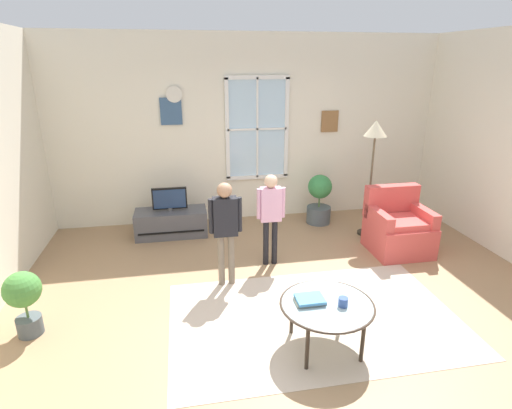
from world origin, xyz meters
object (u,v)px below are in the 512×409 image
at_px(tv_stand, 171,223).
at_px(television, 170,199).
at_px(coffee_table, 327,306).
at_px(cup, 343,302).
at_px(floor_lamp, 375,140).
at_px(potted_plant_by_window, 319,199).
at_px(remote_near_books, 322,300).
at_px(person_pink_shirt, 271,209).
at_px(potted_plant_corner, 24,297).
at_px(person_black_shirt, 225,223).
at_px(armchair, 398,228).
at_px(book_stack, 310,300).

xyz_separation_m(tv_stand, television, (0.00, -0.00, 0.38)).
distance_m(coffee_table, cup, 0.15).
bearing_deg(coffee_table, floor_lamp, 57.67).
bearing_deg(potted_plant_by_window, floor_lamp, -45.37).
bearing_deg(remote_near_books, person_pink_shirt, 93.91).
bearing_deg(tv_stand, potted_plant_corner, -121.35).
distance_m(cup, person_black_shirt, 1.63).
distance_m(cup, potted_plant_by_window, 3.12).
bearing_deg(person_black_shirt, tv_stand, 112.54).
xyz_separation_m(remote_near_books, potted_plant_by_window, (0.97, 2.90, -0.06)).
relative_size(television, floor_lamp, 0.29).
relative_size(remote_near_books, floor_lamp, 0.08).
relative_size(tv_stand, television, 2.09).
relative_size(armchair, floor_lamp, 0.51).
bearing_deg(coffee_table, potted_plant_corner, 165.70).
xyz_separation_m(armchair, floor_lamp, (-0.16, 0.61, 1.11)).
distance_m(armchair, floor_lamp, 1.28).
height_order(tv_stand, floor_lamp, floor_lamp).
bearing_deg(television, tv_stand, 90.00).
relative_size(cup, remote_near_books, 0.61).
xyz_separation_m(television, coffee_table, (1.41, -2.86, -0.15)).
bearing_deg(potted_plant_corner, remote_near_books, -13.49).
relative_size(coffee_table, person_black_shirt, 0.68).
relative_size(armchair, coffee_table, 1.03).
distance_m(television, person_black_shirt, 1.72).
bearing_deg(person_pink_shirt, television, 137.32).
distance_m(armchair, coffee_table, 2.43).
height_order(coffee_table, potted_plant_corner, potted_plant_corner).
bearing_deg(book_stack, person_pink_shirt, 90.02).
relative_size(television, book_stack, 1.87).
distance_m(armchair, potted_plant_by_window, 1.39).
height_order(book_stack, floor_lamp, floor_lamp).
relative_size(television, person_black_shirt, 0.41).
xyz_separation_m(remote_near_books, person_pink_shirt, (-0.11, 1.64, 0.28)).
relative_size(cup, potted_plant_by_window, 0.11).
xyz_separation_m(book_stack, potted_plant_corner, (-2.59, 0.65, -0.08)).
relative_size(cup, potted_plant_corner, 0.13).
bearing_deg(book_stack, floor_lamp, 54.68).
relative_size(armchair, book_stack, 3.22).
relative_size(coffee_table, potted_plant_by_window, 1.06).
xyz_separation_m(person_pink_shirt, potted_plant_corner, (-2.59, -1.00, -0.34)).
bearing_deg(armchair, cup, -130.16).
bearing_deg(book_stack, tv_stand, 114.24).
bearing_deg(potted_plant_by_window, remote_near_books, -108.46).
bearing_deg(person_black_shirt, potted_plant_corner, -163.35).
height_order(coffee_table, potted_plant_by_window, potted_plant_by_window).
distance_m(book_stack, floor_lamp, 3.00).
distance_m(tv_stand, book_stack, 3.10).
relative_size(cup, person_pink_shirt, 0.07).
bearing_deg(cup, tv_stand, 117.68).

